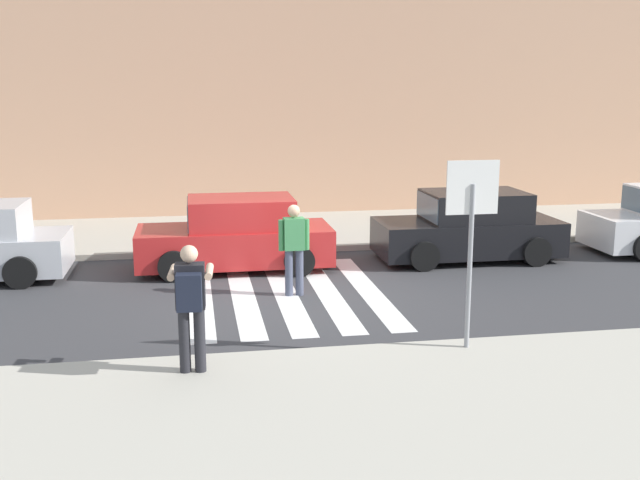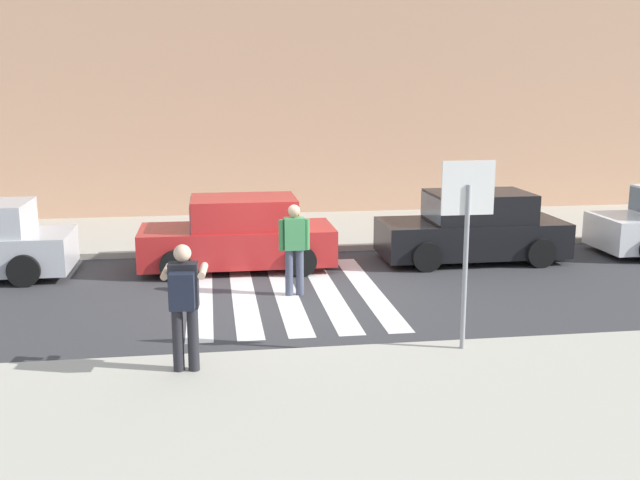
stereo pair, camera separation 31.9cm
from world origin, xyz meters
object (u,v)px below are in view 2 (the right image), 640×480
Objects in this scene: stop_sign at (467,213)px; pedestrian_crossing at (294,245)px; parked_car_black at (473,229)px; parked_car_red at (239,235)px; photographer_with_backpack at (184,297)px.

pedestrian_crossing is at bearing 119.49° from stop_sign.
stop_sign is at bearing -111.09° from parked_car_black.
parked_car_red and parked_car_black have the same top height.
stop_sign is 4.29m from pedestrian_crossing.
parked_car_red is at bearing 116.96° from stop_sign.
photographer_with_backpack is 4.36m from pedestrian_crossing.
photographer_with_backpack reaches higher than parked_car_black.
stop_sign is 1.58× the size of pedestrian_crossing.
parked_car_black is at bearing 68.91° from stop_sign.
pedestrian_crossing is 0.42× the size of parked_car_red.
pedestrian_crossing is (-2.04, 3.60, -1.15)m from stop_sign.
stop_sign is 6.70m from parked_car_red.
pedestrian_crossing reaches higher than parked_car_red.
parked_car_red is at bearing 112.65° from pedestrian_crossing.
photographer_with_backpack reaches higher than pedestrian_crossing.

